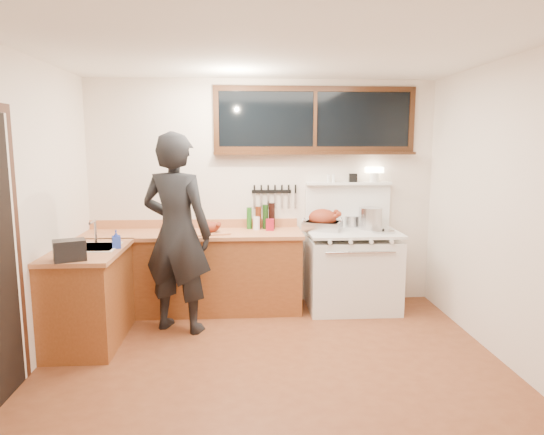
{
  "coord_description": "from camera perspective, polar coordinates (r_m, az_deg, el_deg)",
  "views": [
    {
      "loc": [
        -0.25,
        -3.88,
        1.88
      ],
      "look_at": [
        0.05,
        0.85,
        1.15
      ],
      "focal_mm": 32.0,
      "sensor_mm": 36.0,
      "label": 1
    }
  ],
  "objects": [
    {
      "name": "coffee_tin",
      "position": [
        5.48,
        -0.24,
        -0.86
      ],
      "size": [
        0.09,
        0.08,
        0.13
      ],
      "color": "maroon",
      "rests_on": "counter_back"
    },
    {
      "name": "stockpot",
      "position": [
        5.68,
        11.48,
        -0.1
      ],
      "size": [
        0.29,
        0.29,
        0.25
      ],
      "color": "silver",
      "rests_on": "vintage_stove"
    },
    {
      "name": "saucepan",
      "position": [
        5.81,
        9.36,
        -0.43
      ],
      "size": [
        0.19,
        0.3,
        0.13
      ],
      "color": "silver",
      "rests_on": "vintage_stove"
    },
    {
      "name": "knife_strip",
      "position": [
        5.65,
        0.15,
        2.96
      ],
      "size": [
        0.52,
        0.03,
        0.28
      ],
      "color": "black",
      "rests_on": "room_shell"
    },
    {
      "name": "counter_left",
      "position": [
        4.95,
        -20.74,
        -8.61
      ],
      "size": [
        0.64,
        1.09,
        0.9
      ],
      "color": "brown",
      "rests_on": "ground"
    },
    {
      "name": "back_window",
      "position": [
        5.67,
        5.09,
        10.58
      ],
      "size": [
        2.32,
        0.13,
        0.77
      ],
      "color": "black",
      "rests_on": "room_shell"
    },
    {
      "name": "roast_turkey",
      "position": [
        5.53,
        6.01,
        -0.45
      ],
      "size": [
        0.5,
        0.44,
        0.24
      ],
      "color": "silver",
      "rests_on": "vintage_stove"
    },
    {
      "name": "counter_back",
      "position": [
        5.55,
        -9.24,
        -6.25
      ],
      "size": [
        2.44,
        0.64,
        1.0
      ],
      "color": "brown",
      "rests_on": "ground"
    },
    {
      "name": "cutting_board",
      "position": [
        5.32,
        -7.28,
        -1.36
      ],
      "size": [
        0.46,
        0.4,
        0.14
      ],
      "color": "#BD754B",
      "rests_on": "counter_back"
    },
    {
      "name": "man",
      "position": [
        4.89,
        -11.14,
        -1.83
      ],
      "size": [
        0.85,
        0.71,
        1.99
      ],
      "color": "black",
      "rests_on": "ground"
    },
    {
      "name": "sink_unit",
      "position": [
        4.91,
        -20.51,
        -3.95
      ],
      "size": [
        0.5,
        0.45,
        0.37
      ],
      "color": "white",
      "rests_on": "counter_left"
    },
    {
      "name": "bottle_cluster",
      "position": [
        5.58,
        -1.11,
        0.07
      ],
      "size": [
        0.33,
        0.07,
        0.3
      ],
      "color": "black",
      "rests_on": "counter_back"
    },
    {
      "name": "vintage_stove",
      "position": [
        5.62,
        9.41,
        -5.92
      ],
      "size": [
        1.02,
        0.74,
        1.6
      ],
      "color": "white",
      "rests_on": "ground"
    },
    {
      "name": "room_shell",
      "position": [
        3.9,
        0.05,
        5.37
      ],
      "size": [
        4.1,
        3.6,
        2.65
      ],
      "color": "silver",
      "rests_on": "ground"
    },
    {
      "name": "pitcher",
      "position": [
        5.53,
        -1.84,
        -0.69
      ],
      "size": [
        0.09,
        0.09,
        0.15
      ],
      "color": "white",
      "rests_on": "counter_back"
    },
    {
      "name": "toaster",
      "position": [
        4.42,
        -22.73,
        -3.57
      ],
      "size": [
        0.3,
        0.26,
        0.18
      ],
      "color": "black",
      "rests_on": "counter_left"
    },
    {
      "name": "ground_plane",
      "position": [
        4.33,
        0.05,
        -17.16
      ],
      "size": [
        4.0,
        3.5,
        0.02
      ],
      "primitive_type": "cube",
      "color": "brown"
    },
    {
      "name": "pot_lid",
      "position": [
        5.51,
        12.95,
        -1.59
      ],
      "size": [
        0.27,
        0.27,
        0.04
      ],
      "color": "silver",
      "rests_on": "vintage_stove"
    },
    {
      "name": "soap_bottle",
      "position": [
        4.78,
        -17.85,
        -2.44
      ],
      "size": [
        0.1,
        0.1,
        0.17
      ],
      "color": "#2440B8",
      "rests_on": "counter_left"
    }
  ]
}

